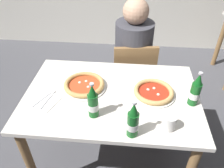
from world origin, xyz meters
The scene contains 11 objects.
ground_plane centered at (0.00, 0.00, 0.00)m, with size 8.00×8.00×0.00m, color #4C4C51.
dining_table_main centered at (0.00, 0.00, 0.64)m, with size 1.20×0.80×0.75m.
chair_behind_table centered at (0.15, 0.61, 0.48)m, with size 0.45×0.45×0.85m.
diner_seated centered at (0.14, 0.66, 0.58)m, with size 0.34×0.34×1.21m.
pizza_margherita_near centered at (-0.20, 0.06, 0.77)m, with size 0.31×0.31×0.04m.
pizza_marinara_far centered at (0.29, 0.02, 0.77)m, with size 0.30×0.30×0.04m.
beer_bottle_left centered at (-0.09, -0.21, 0.85)m, with size 0.07×0.07×0.25m.
beer_bottle_center centered at (0.15, -0.34, 0.85)m, with size 0.07×0.07×0.25m.
beer_bottle_right centered at (0.54, -0.04, 0.85)m, with size 0.07×0.07×0.25m.
napkin_with_cutlery centered at (-0.44, -0.10, 0.75)m, with size 0.23×0.23×0.01m.
paper_cup centered at (0.36, -0.27, 0.80)m, with size 0.07×0.07×0.10m, color white.
Camera 1 is at (0.11, -1.17, 1.75)m, focal length 35.71 mm.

